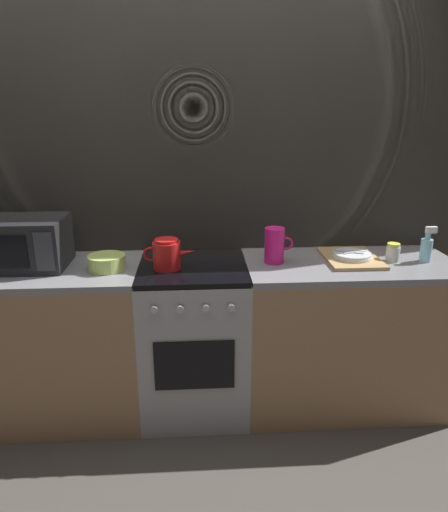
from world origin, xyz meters
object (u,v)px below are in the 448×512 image
Objects in this scene: microwave at (23,243)px; kettle at (167,254)px; stove_unit at (194,338)px; pitcher at (275,245)px; mixing_bowl at (107,262)px; spray_bottle at (426,248)px; dish_pile at (351,257)px; spice_jar at (393,253)px.

microwave reaches higher than kettle.
stove_unit is 4.50× the size of pitcher.
spray_bottle reaches higher than mixing_bowl.
microwave is at bearing 177.73° from stove_unit.
dish_pile is at bearing 173.11° from spray_bottle.
mixing_bowl reaches higher than stove_unit.
kettle is 1.05m from dish_pile.
kettle is 1.40× the size of spray_bottle.
stove_unit is at bearing -177.84° from dish_pile.
spray_bottle is at bearing -1.33° from microwave.
stove_unit is at bearing 179.89° from spice_jar.
microwave is at bearing 178.92° from spice_jar.
spray_bottle reaches higher than dish_pile.
pitcher is (0.92, 0.06, 0.06)m from mixing_bowl.
mixing_bowl is 0.92m from pitcher.
spray_bottle is at bearing -2.40° from pitcher.
pitcher reaches higher than dish_pile.
pitcher is at bearing 177.60° from spray_bottle.
kettle is at bearing -1.22° from mixing_bowl.
spray_bottle is at bearing -0.67° from stove_unit.
mixing_bowl is at bearing -179.20° from spray_bottle.
dish_pile is at bearing 170.87° from spice_jar.
kettle is 1.42× the size of pitcher.
microwave is 2.30× the size of pitcher.
microwave is 1.38m from pitcher.
kettle is 1.45m from spray_bottle.
microwave is 4.38× the size of spice_jar.
mixing_bowl is 1.90× the size of spice_jar.
spray_bottle reaches higher than stove_unit.
dish_pile reaches higher than stove_unit.
spray_bottle reaches higher than kettle.
pitcher is 0.99× the size of spray_bottle.
mixing_bowl is (0.46, -0.08, -0.10)m from microwave.
microwave is 1.15× the size of dish_pile.
spray_bottle is (0.86, -0.04, -0.02)m from pitcher.
pitcher is (1.38, -0.02, -0.03)m from microwave.
mixing_bowl is at bearing -176.21° from pitcher.
pitcher reaches higher than spice_jar.
stove_unit is 0.72m from pitcher.
spray_bottle is (1.45, 0.03, -0.00)m from kettle.
spice_jar is (1.27, 0.05, -0.03)m from kettle.
spray_bottle is (0.41, -0.05, 0.06)m from dish_pile.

